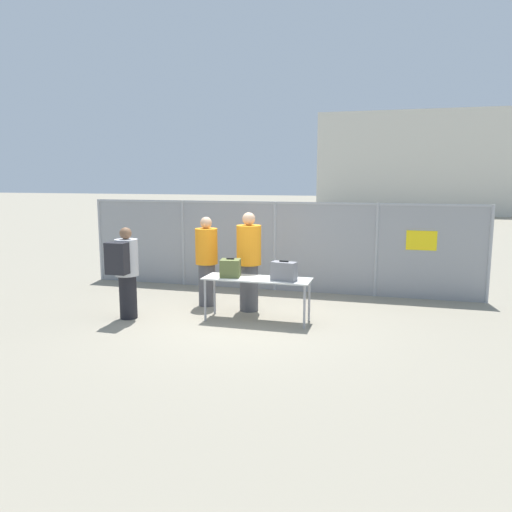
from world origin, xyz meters
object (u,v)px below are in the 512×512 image
at_px(suitcase_olive, 230,268).
at_px(traveler_hooded, 125,269).
at_px(security_worker_near, 249,260).
at_px(security_worker_far, 207,260).
at_px(inspection_table, 257,282).
at_px(suitcase_grey, 284,271).
at_px(utility_trailer, 347,260).

relative_size(suitcase_olive, traveler_hooded, 0.24).
relative_size(security_worker_near, security_worker_far, 1.06).
height_order(inspection_table, suitcase_grey, suitcase_grey).
relative_size(inspection_table, traveler_hooded, 1.15).
relative_size(traveler_hooded, security_worker_far, 0.94).
height_order(suitcase_olive, traveler_hooded, traveler_hooded).
distance_m(inspection_table, security_worker_far, 1.46).
relative_size(suitcase_olive, security_worker_near, 0.21).
height_order(suitcase_olive, suitcase_grey, suitcase_grey).
bearing_deg(security_worker_near, security_worker_far, 7.56).
height_order(suitcase_grey, traveler_hooded, traveler_hooded).
distance_m(inspection_table, utility_trailer, 4.41).
xyz_separation_m(suitcase_olive, suitcase_grey, (0.97, -0.06, 0.01)).
bearing_deg(security_worker_far, suitcase_grey, 133.86).
xyz_separation_m(security_worker_near, utility_trailer, (1.49, 3.63, -0.50)).
bearing_deg(suitcase_grey, utility_trailer, 81.19).
bearing_deg(inspection_table, utility_trailer, 74.75).
xyz_separation_m(inspection_table, traveler_hooded, (-2.26, -0.52, 0.20)).
xyz_separation_m(traveler_hooded, security_worker_near, (1.93, 1.13, 0.06)).
relative_size(inspection_table, utility_trailer, 0.46).
relative_size(traveler_hooded, utility_trailer, 0.40).
xyz_separation_m(security_worker_far, utility_trailer, (2.39, 3.48, -0.44)).
bearing_deg(utility_trailer, traveler_hooded, -125.64).
relative_size(security_worker_far, utility_trailer, 0.43).
relative_size(inspection_table, suitcase_olive, 4.82).
bearing_deg(suitcase_grey, suitcase_olive, 176.34).
height_order(security_worker_near, security_worker_far, security_worker_near).
relative_size(suitcase_grey, security_worker_far, 0.26).
xyz_separation_m(suitcase_grey, security_worker_near, (-0.82, 0.69, 0.04)).
bearing_deg(security_worker_near, suitcase_grey, 157.25).
bearing_deg(inspection_table, suitcase_grey, -8.30).
height_order(suitcase_olive, security_worker_near, security_worker_near).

